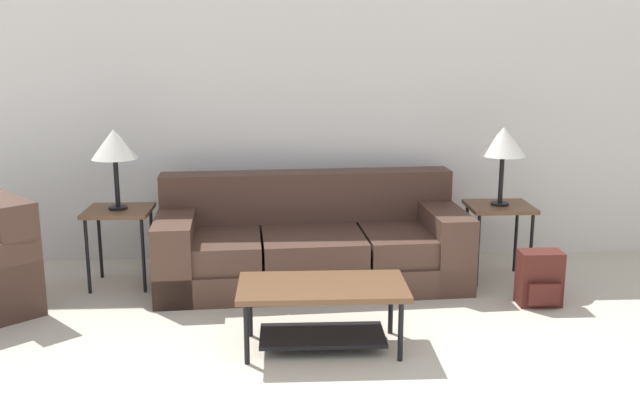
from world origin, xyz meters
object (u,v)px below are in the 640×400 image
(couch, at_px, (311,245))
(backpack, at_px, (540,279))
(table_lamp_left, at_px, (114,145))
(table_lamp_right, at_px, (503,143))
(side_table_left, at_px, (119,218))
(coffee_table, at_px, (322,301))
(side_table_right, at_px, (499,214))

(couch, distance_m, backpack, 1.72)
(table_lamp_left, bearing_deg, couch, 1.08)
(table_lamp_right, distance_m, backpack, 1.07)
(side_table_left, relative_size, backpack, 1.53)
(couch, distance_m, table_lamp_left, 1.67)
(couch, distance_m, coffee_table, 1.26)
(table_lamp_right, bearing_deg, coffee_table, -139.56)
(coffee_table, distance_m, side_table_left, 1.94)
(backpack, bearing_deg, table_lamp_right, 104.20)
(coffee_table, bearing_deg, backpack, 22.64)
(couch, height_order, side_table_right, couch)
(couch, relative_size, table_lamp_right, 3.95)
(coffee_table, distance_m, table_lamp_left, 2.08)
(couch, xyz_separation_m, side_table_left, (-1.46, -0.03, 0.24))
(coffee_table, distance_m, side_table_right, 1.91)
(side_table_left, bearing_deg, table_lamp_left, 180.00)
(table_lamp_left, distance_m, table_lamp_right, 2.93)
(couch, relative_size, side_table_left, 3.97)
(coffee_table, bearing_deg, table_lamp_left, 140.42)
(couch, bearing_deg, side_table_left, -178.92)
(side_table_right, bearing_deg, backpack, -75.80)
(table_lamp_left, relative_size, table_lamp_right, 1.00)
(couch, xyz_separation_m, coffee_table, (0.03, -1.26, 0.01))
(side_table_right, xyz_separation_m, table_lamp_right, (-0.00, 0.00, 0.56))
(coffee_table, height_order, side_table_right, side_table_right)
(couch, height_order, backpack, couch)
(table_lamp_left, xyz_separation_m, backpack, (3.08, -0.57, -0.90))
(table_lamp_left, xyz_separation_m, table_lamp_right, (2.93, 0.00, 0.00))
(table_lamp_left, height_order, table_lamp_right, same)
(side_table_left, bearing_deg, coffee_table, -39.58)
(side_table_right, relative_size, table_lamp_left, 1.00)
(side_table_right, distance_m, table_lamp_right, 0.56)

